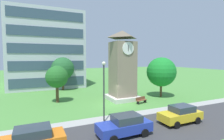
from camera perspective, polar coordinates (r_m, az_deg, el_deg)
The scene contains 13 objects.
ground_plane at distance 23.72m, azimuth 0.34°, elevation -11.35°, with size 160.00×160.00×0.00m, color #4C893D.
street_asphalt at distance 16.49m, azimuth 14.07°, elevation -18.52°, with size 120.00×7.20×0.01m, color #38383A.
kerb_strip at distance 19.90m, azimuth 5.93°, elevation -14.42°, with size 120.00×1.60×0.01m, color #9E9E99.
office_building at distance 42.87m, azimuth -21.00°, elevation 6.07°, with size 14.82×15.20×16.00m.
clock_tower at distance 25.95m, azimuth 3.47°, elevation 0.31°, with size 4.35×4.35×10.32m.
park_bench at distance 24.62m, azimuth 9.60°, elevation -9.72°, with size 1.86×0.89×0.88m.
street_lamp at distance 16.74m, azimuth -2.70°, elevation -4.95°, with size 0.36×0.36×5.95m.
tree_streetside at distance 34.94m, azimuth -15.92°, elevation 0.48°, with size 4.36×4.36×6.41m.
tree_by_building at distance 28.93m, azimuth 15.92°, elevation -0.61°, with size 4.69×4.69×6.37m.
tree_near_tower at distance 25.43m, azimuth -17.69°, elevation -2.21°, with size 3.10×3.10×5.19m.
parked_car_orange at distance 13.48m, azimuth -25.37°, elevation -20.14°, with size 4.56×2.07×1.69m.
parked_car_blue at distance 14.73m, azimuth 4.20°, elevation -17.64°, with size 4.45×2.04×1.69m.
parked_car_yellow at distance 18.50m, azimuth 21.65°, elevation -13.35°, with size 4.24×2.02×1.69m.
Camera 1 is at (-9.54, -20.78, 6.31)m, focal length 27.76 mm.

